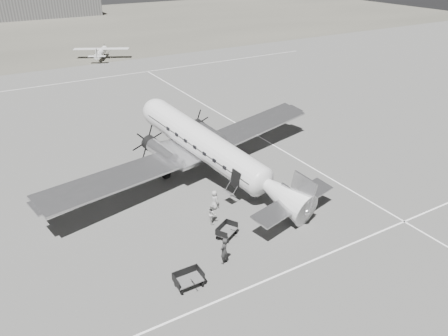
# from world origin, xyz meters

# --- Properties ---
(ground) EXTENTS (260.00, 260.00, 0.00)m
(ground) POSITION_xyz_m (0.00, 0.00, 0.00)
(ground) COLOR slate
(ground) RESTS_ON ground
(taxi_line_near) EXTENTS (60.00, 0.15, 0.01)m
(taxi_line_near) POSITION_xyz_m (0.00, -14.00, 0.01)
(taxi_line_near) COLOR white
(taxi_line_near) RESTS_ON ground
(taxi_line_right) EXTENTS (0.15, 80.00, 0.01)m
(taxi_line_right) POSITION_xyz_m (12.00, 0.00, 0.01)
(taxi_line_right) COLOR white
(taxi_line_right) RESTS_ON ground
(taxi_line_horizon) EXTENTS (90.00, 0.15, 0.01)m
(taxi_line_horizon) POSITION_xyz_m (0.00, 40.00, 0.01)
(taxi_line_horizon) COLOR white
(taxi_line_horizon) RESTS_ON ground
(grass_infield) EXTENTS (260.00, 90.00, 0.01)m
(grass_infield) POSITION_xyz_m (0.00, 95.00, 0.00)
(grass_infield) COLOR #636053
(grass_infield) RESTS_ON ground
(hangar_main) EXTENTS (42.00, 14.00, 6.60)m
(hangar_main) POSITION_xyz_m (5.00, 120.00, 3.30)
(hangar_main) COLOR slate
(hangar_main) RESTS_ON ground
(dc3_airliner) EXTENTS (35.27, 28.39, 5.90)m
(dc3_airliner) POSITION_xyz_m (2.32, -0.45, 2.95)
(dc3_airliner) COLOR #BDBDC0
(dc3_airliner) RESTS_ON ground
(light_plane_right) EXTENTS (13.35, 12.50, 2.20)m
(light_plane_right) POSITION_xyz_m (8.01, 53.50, 1.10)
(light_plane_right) COLOR silver
(light_plane_right) RESTS_ON ground
(baggage_cart_near) EXTENTS (2.13, 1.93, 0.99)m
(baggage_cart_near) POSITION_xyz_m (-1.08, -8.58, 0.49)
(baggage_cart_near) COLOR #575757
(baggage_cart_near) RESTS_ON ground
(baggage_cart_far) EXTENTS (1.91, 1.35, 1.07)m
(baggage_cart_far) POSITION_xyz_m (-5.90, -11.92, 0.54)
(baggage_cart_far) COLOR #575757
(baggage_cart_far) RESTS_ON ground
(ground_crew) EXTENTS (0.87, 0.77, 2.00)m
(ground_crew) POSITION_xyz_m (-2.77, -11.06, 1.00)
(ground_crew) COLOR #2F2F2F
(ground_crew) RESTS_ON ground
(ramp_agent) EXTENTS (0.90, 0.97, 1.61)m
(ramp_agent) POSITION_xyz_m (-1.05, -6.40, 0.81)
(ramp_agent) COLOR #B8B8B6
(ramp_agent) RESTS_ON ground
(passenger) EXTENTS (0.62, 0.86, 1.63)m
(passenger) POSITION_xyz_m (0.10, -4.65, 0.81)
(passenger) COLOR #B1B1AF
(passenger) RESTS_ON ground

